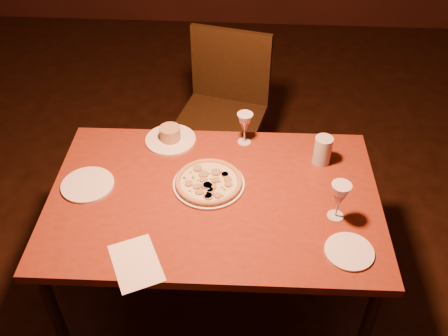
{
  "coord_description": "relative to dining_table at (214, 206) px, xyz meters",
  "views": [
    {
      "loc": [
        0.09,
        -1.21,
        2.21
      ],
      "look_at": [
        -0.01,
        0.33,
        0.85
      ],
      "focal_mm": 40.0,
      "sensor_mm": 36.0,
      "label": 1
    }
  ],
  "objects": [
    {
      "name": "side_plate_left",
      "position": [
        -0.54,
        0.03,
        0.07
      ],
      "size": [
        0.22,
        0.22,
        0.01
      ],
      "primitive_type": "cylinder",
      "color": "white",
      "rests_on": "dining_table"
    },
    {
      "name": "wine_glass_right",
      "position": [
        0.5,
        -0.09,
        0.15
      ],
      "size": [
        0.08,
        0.08,
        0.17
      ],
      "primitive_type": null,
      "color": "#B94D4D",
      "rests_on": "dining_table"
    },
    {
      "name": "water_tumbler",
      "position": [
        0.47,
        0.25,
        0.13
      ],
      "size": [
        0.08,
        0.08,
        0.13
      ],
      "primitive_type": "cylinder",
      "color": "#B5BDC6",
      "rests_on": "dining_table"
    },
    {
      "name": "chair_far",
      "position": [
        -0.02,
        0.93,
        -0.13
      ],
      "size": [
        0.57,
        0.57,
        0.97
      ],
      "rotation": [
        0.0,
        0.0,
        -0.23
      ],
      "color": "black",
      "rests_on": "floor"
    },
    {
      "name": "ramekin_saucer",
      "position": [
        -0.23,
        0.36,
        0.09
      ],
      "size": [
        0.24,
        0.24,
        0.08
      ],
      "color": "white",
      "rests_on": "dining_table"
    },
    {
      "name": "pizza_plate",
      "position": [
        -0.03,
        0.06,
        0.08
      ],
      "size": [
        0.31,
        0.31,
        0.03
      ],
      "color": "white",
      "rests_on": "dining_table"
    },
    {
      "name": "dining_table",
      "position": [
        0.0,
        0.0,
        0.0
      ],
      "size": [
        1.4,
        0.92,
        0.74
      ],
      "rotation": [
        0.0,
        0.0,
        0.02
      ],
      "color": "maroon",
      "rests_on": "floor"
    },
    {
      "name": "menu_card",
      "position": [
        -0.26,
        -0.37,
        0.07
      ],
      "size": [
        0.25,
        0.28,
        0.0
      ],
      "primitive_type": "cube",
      "rotation": [
        0.0,
        0.0,
        0.45
      ],
      "color": "white",
      "rests_on": "dining_table"
    },
    {
      "name": "wine_glass_far",
      "position": [
        0.12,
        0.37,
        0.15
      ],
      "size": [
        0.07,
        0.07,
        0.16
      ],
      "primitive_type": null,
      "color": "#B94D4D",
      "rests_on": "dining_table"
    },
    {
      "name": "side_plate_near",
      "position": [
        0.53,
        -0.27,
        0.07
      ],
      "size": [
        0.18,
        0.18,
        0.01
      ],
      "primitive_type": "cylinder",
      "color": "white",
      "rests_on": "dining_table"
    }
  ]
}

